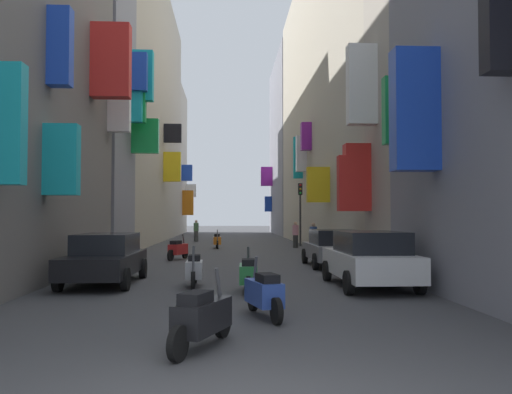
% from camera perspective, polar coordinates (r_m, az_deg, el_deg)
% --- Properties ---
extents(ground_plane, '(140.00, 140.00, 0.00)m').
position_cam_1_polar(ground_plane, '(34.94, -2.90, -5.19)').
color(ground_plane, '#424244').
extents(building_left_mid_b, '(7.37, 5.21, 18.67)m').
position_cam_1_polar(building_left_mid_b, '(28.36, -19.60, 13.20)').
color(building_left_mid_b, gray).
rests_on(building_left_mid_b, ground).
extents(building_left_mid_c, '(7.34, 27.31, 20.34)m').
position_cam_1_polar(building_left_mid_c, '(43.98, -13.50, 8.82)').
color(building_left_mid_c, '#BCB29E').
rests_on(building_left_mid_c, ground).
extents(building_left_far, '(7.20, 8.76, 15.96)m').
position_cam_1_polar(building_left_far, '(61.31, -10.43, 3.65)').
color(building_left_far, '#BCB29E').
rests_on(building_left_far, ground).
extents(building_right_mid_b, '(7.12, 29.26, 19.06)m').
position_cam_1_polar(building_right_mid_b, '(36.00, 10.17, 10.19)').
color(building_right_mid_b, '#BCB29E').
rests_on(building_right_mid_b, ground).
extents(building_right_far, '(7.31, 15.46, 18.63)m').
position_cam_1_polar(building_right_far, '(58.20, 5.00, 5.26)').
color(building_right_far, gray).
rests_on(building_right_far, ground).
extents(parked_car_black, '(1.88, 4.37, 1.42)m').
position_cam_1_polar(parked_car_black, '(15.95, -15.68, -6.20)').
color(parked_car_black, black).
rests_on(parked_car_black, ground).
extents(parked_car_grey, '(1.99, 4.12, 1.41)m').
position_cam_1_polar(parked_car_grey, '(20.81, 8.23, -5.28)').
color(parked_car_grey, slate).
rests_on(parked_car_grey, ground).
extents(parked_car_white, '(1.95, 4.35, 1.51)m').
position_cam_1_polar(parked_car_white, '(14.94, 11.92, -6.36)').
color(parked_car_white, white).
rests_on(parked_car_white, ground).
extents(scooter_red, '(0.82, 1.82, 1.13)m').
position_cam_1_polar(scooter_red, '(24.04, -8.29, -5.50)').
color(scooter_red, red).
rests_on(scooter_red, ground).
extents(scooter_silver, '(0.47, 1.88, 1.13)m').
position_cam_1_polar(scooter_silver, '(14.94, -6.58, -7.65)').
color(scooter_silver, '#ADADB2').
rests_on(scooter_silver, ground).
extents(scooter_green, '(0.48, 1.96, 1.13)m').
position_cam_1_polar(scooter_green, '(13.77, -0.83, -8.14)').
color(scooter_green, '#287F3D').
rests_on(scooter_green, ground).
extents(scooter_blue, '(0.71, 1.91, 1.13)m').
position_cam_1_polar(scooter_blue, '(10.37, 0.86, -10.15)').
color(scooter_blue, '#2D4CAD').
rests_on(scooter_blue, ground).
extents(scooter_black, '(0.87, 1.89, 1.13)m').
position_cam_1_polar(scooter_black, '(8.03, -5.75, -12.52)').
color(scooter_black, black).
rests_on(scooter_black, ground).
extents(scooter_orange, '(0.49, 1.78, 1.13)m').
position_cam_1_polar(scooter_orange, '(32.26, -4.15, -4.63)').
color(scooter_orange, orange).
rests_on(scooter_orange, ground).
extents(pedestrian_crossing, '(0.54, 0.54, 1.58)m').
position_cam_1_polar(pedestrian_crossing, '(28.26, 6.11, -4.34)').
color(pedestrian_crossing, black).
rests_on(pedestrian_crossing, ground).
extents(pedestrian_near_left, '(0.43, 0.43, 1.63)m').
position_cam_1_polar(pedestrian_near_left, '(40.96, -6.37, -3.59)').
color(pedestrian_near_left, '#3A3A3A').
rests_on(pedestrian_near_left, ground).
extents(pedestrian_near_right, '(0.54, 0.54, 1.59)m').
position_cam_1_polar(pedestrian_near_right, '(32.73, 4.22, -4.02)').
color(pedestrian_near_right, '#2E2E2E').
rests_on(pedestrian_near_right, ground).
extents(traffic_light_near_corner, '(0.26, 0.34, 4.03)m').
position_cam_1_polar(traffic_light_near_corner, '(34.44, 4.71, -0.65)').
color(traffic_light_near_corner, '#2D2D2D').
rests_on(traffic_light_near_corner, ground).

